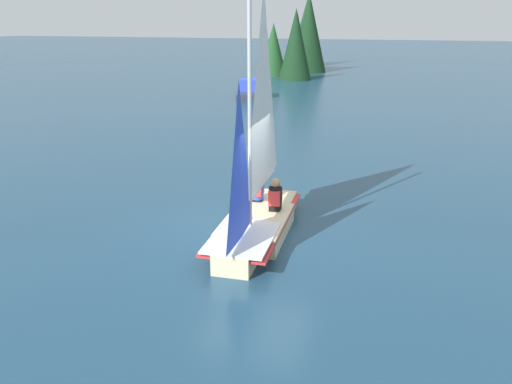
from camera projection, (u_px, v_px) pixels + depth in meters
ground_plane at (256, 235)px, 11.02m from camera, size 260.00×260.00×0.00m
sailboat_main at (257, 199)px, 10.81m from camera, size 4.17×1.68×5.36m
sailor_helm at (275, 201)px, 11.29m from camera, size 0.36×0.33×1.16m
sailor_crew at (257, 191)px, 11.90m from camera, size 0.36×0.33×1.16m
motorboat_distant at (251, 91)px, 31.15m from camera, size 4.96×3.07×1.13m
treeline_shore at (302, 37)px, 47.50m from camera, size 16.98×5.63×6.88m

